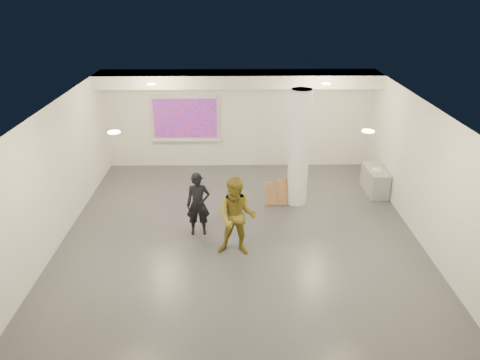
{
  "coord_description": "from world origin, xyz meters",
  "views": [
    {
      "loc": [
        -0.13,
        -9.25,
        5.41
      ],
      "look_at": [
        0.0,
        0.4,
        1.25
      ],
      "focal_mm": 35.0,
      "sensor_mm": 36.0,
      "label": 1
    }
  ],
  "objects_px": {
    "credenza": "(375,180)",
    "man": "(237,217)",
    "projection_screen": "(185,119)",
    "column": "(299,148)",
    "woman": "(198,204)"
  },
  "relations": [
    {
      "from": "credenza",
      "to": "man",
      "type": "bearing_deg",
      "value": -141.46
    },
    {
      "from": "projection_screen",
      "to": "man",
      "type": "relative_size",
      "value": 1.21
    },
    {
      "from": "projection_screen",
      "to": "man",
      "type": "distance_m",
      "value": 5.37
    },
    {
      "from": "projection_screen",
      "to": "column",
      "type": "bearing_deg",
      "value": -40.56
    },
    {
      "from": "woman",
      "to": "man",
      "type": "bearing_deg",
      "value": -49.13
    },
    {
      "from": "projection_screen",
      "to": "woman",
      "type": "height_order",
      "value": "projection_screen"
    },
    {
      "from": "projection_screen",
      "to": "credenza",
      "type": "bearing_deg",
      "value": -20.77
    },
    {
      "from": "credenza",
      "to": "man",
      "type": "height_order",
      "value": "man"
    },
    {
      "from": "projection_screen",
      "to": "credenza",
      "type": "relative_size",
      "value": 1.8
    },
    {
      "from": "column",
      "to": "projection_screen",
      "type": "xyz_separation_m",
      "value": [
        -3.1,
        2.65,
        0.03
      ]
    },
    {
      "from": "column",
      "to": "credenza",
      "type": "relative_size",
      "value": 2.57
    },
    {
      "from": "credenza",
      "to": "man",
      "type": "xyz_separation_m",
      "value": [
        -3.8,
        -3.09,
        0.53
      ]
    },
    {
      "from": "column",
      "to": "man",
      "type": "bearing_deg",
      "value": -122.75
    },
    {
      "from": "woman",
      "to": "man",
      "type": "relative_size",
      "value": 0.85
    },
    {
      "from": "credenza",
      "to": "projection_screen",
      "type": "bearing_deg",
      "value": 158.64
    }
  ]
}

